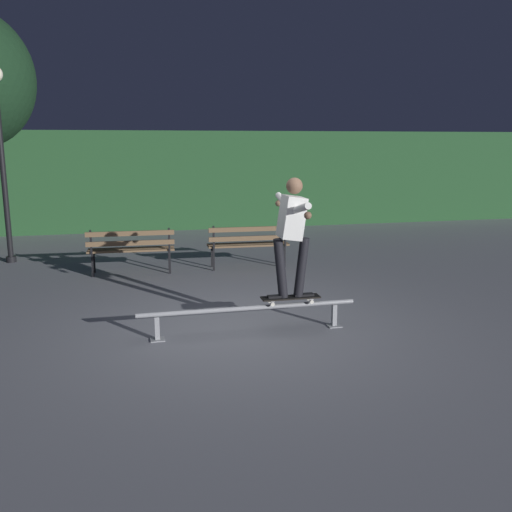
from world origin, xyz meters
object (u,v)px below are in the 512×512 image
at_px(skateboard, 291,298).
at_px(lamp_post_left, 0,140).
at_px(grind_rail, 249,312).
at_px(park_bench_leftmost, 131,246).
at_px(park_bench_left_center, 249,241).
at_px(skateboarder, 292,227).

bearing_deg(skateboard, lamp_post_left, 129.77).
relative_size(skateboard, lamp_post_left, 0.20).
bearing_deg(grind_rail, lamp_post_left, 126.01).
height_order(grind_rail, lamp_post_left, lamp_post_left).
bearing_deg(lamp_post_left, park_bench_leftmost, -34.53).
bearing_deg(skateboard, park_bench_left_center, 86.23).
distance_m(skateboarder, park_bench_leftmost, 4.27).
distance_m(park_bench_leftmost, park_bench_left_center, 2.25).
height_order(skateboard, park_bench_left_center, park_bench_left_center).
xyz_separation_m(grind_rail, park_bench_leftmost, (-1.45, 3.67, 0.25)).
bearing_deg(skateboarder, park_bench_leftmost, 118.78).
height_order(skateboard, lamp_post_left, lamp_post_left).
distance_m(grind_rail, park_bench_leftmost, 3.95).
xyz_separation_m(grind_rail, lamp_post_left, (-3.88, 5.34, 2.20)).
bearing_deg(skateboard, park_bench_leftmost, 118.74).
bearing_deg(park_bench_leftmost, lamp_post_left, 145.47).
bearing_deg(skateboard, skateboarder, -0.54).
height_order(skateboarder, park_bench_leftmost, skateboarder).
xyz_separation_m(grind_rail, park_bench_left_center, (0.81, 3.67, 0.25)).
xyz_separation_m(skateboarder, lamp_post_left, (-4.45, 5.34, 1.11)).
bearing_deg(park_bench_left_center, park_bench_leftmost, 180.00).
relative_size(park_bench_leftmost, park_bench_left_center, 1.00).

